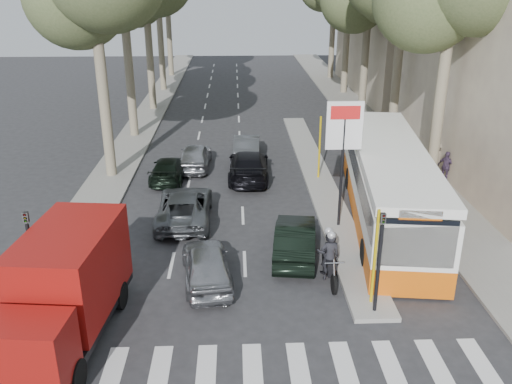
% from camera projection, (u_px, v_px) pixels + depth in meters
% --- Properties ---
extents(ground, '(120.00, 120.00, 0.00)m').
position_uv_depth(ground, '(272.00, 291.00, 18.92)').
color(ground, '#28282B').
rests_on(ground, ground).
extents(sidewalk_right, '(3.20, 70.00, 0.12)m').
position_uv_depth(sidewalk_right, '(360.00, 116.00, 42.41)').
color(sidewalk_right, gray).
rests_on(sidewalk_right, ground).
extents(median_left, '(2.40, 64.00, 0.12)m').
position_uv_depth(median_left, '(152.00, 109.00, 44.58)').
color(median_left, gray).
rests_on(median_left, ground).
extents(traffic_island, '(1.50, 26.00, 0.16)m').
position_uv_depth(traffic_island, '(318.00, 178.00, 29.22)').
color(traffic_island, gray).
rests_on(traffic_island, ground).
extents(building_far, '(11.00, 20.00, 16.00)m').
position_uv_depth(building_far, '(421.00, 3.00, 48.05)').
color(building_far, '#B7A88E').
rests_on(building_far, ground).
extents(billboard, '(1.50, 12.10, 5.60)m').
position_uv_depth(billboard, '(343.00, 147.00, 22.30)').
color(billboard, yellow).
rests_on(billboard, ground).
extents(traffic_light_island, '(0.16, 0.41, 3.60)m').
position_uv_depth(traffic_light_island, '(381.00, 246.00, 16.73)').
color(traffic_light_island, black).
rests_on(traffic_light_island, ground).
extents(traffic_light_left, '(0.16, 0.41, 3.60)m').
position_uv_depth(traffic_light_left, '(31.00, 245.00, 16.79)').
color(traffic_light_left, black).
rests_on(traffic_light_left, ground).
extents(silver_hatchback, '(2.18, 4.30, 1.40)m').
position_uv_depth(silver_hatchback, '(207.00, 264.00, 19.27)').
color(silver_hatchback, '#989AA0').
rests_on(silver_hatchback, ground).
extents(dark_hatchback, '(2.10, 4.56, 1.45)m').
position_uv_depth(dark_hatchback, '(295.00, 239.00, 21.06)').
color(dark_hatchback, black).
rests_on(dark_hatchback, ground).
extents(queue_car_a, '(2.37, 5.07, 1.40)m').
position_uv_depth(queue_car_a, '(185.00, 207.00, 24.10)').
color(queue_car_a, '#52565B').
rests_on(queue_car_a, ground).
extents(queue_car_b, '(2.31, 5.29, 1.51)m').
position_uv_depth(queue_car_b, '(249.00, 165.00, 29.17)').
color(queue_car_b, black).
rests_on(queue_car_b, ground).
extents(queue_car_c, '(1.86, 4.27, 1.43)m').
position_uv_depth(queue_car_c, '(195.00, 156.00, 30.78)').
color(queue_car_c, '#9EA0A5').
rests_on(queue_car_c, ground).
extents(queue_car_d, '(1.73, 4.41, 1.43)m').
position_uv_depth(queue_car_d, '(247.00, 146.00, 32.55)').
color(queue_car_d, '#44474B').
rests_on(queue_car_d, ground).
extents(queue_car_e, '(1.86, 4.27, 1.22)m').
position_uv_depth(queue_car_e, '(169.00, 169.00, 29.03)').
color(queue_car_e, black).
rests_on(queue_car_e, ground).
extents(red_truck, '(2.92, 6.34, 3.27)m').
position_uv_depth(red_truck, '(65.00, 288.00, 15.92)').
color(red_truck, black).
rests_on(red_truck, ground).
extents(city_bus, '(4.46, 13.34, 3.45)m').
position_uv_depth(city_bus, '(388.00, 183.00, 23.73)').
color(city_bus, '#E25D0C').
rests_on(city_bus, ground).
extents(motorcycle, '(0.85, 2.35, 1.99)m').
position_uv_depth(motorcycle, '(329.00, 255.00, 19.46)').
color(motorcycle, black).
rests_on(motorcycle, ground).
extents(pedestrian_near, '(0.99, 1.04, 1.65)m').
position_uv_depth(pedestrian_near, '(446.00, 167.00, 28.38)').
color(pedestrian_near, '#43334C').
rests_on(pedestrian_near, sidewalk_right).
extents(pedestrian_far, '(1.19, 0.83, 1.69)m').
position_uv_depth(pedestrian_far, '(439.00, 157.00, 29.83)').
color(pedestrian_far, '#63594A').
rests_on(pedestrian_far, sidewalk_right).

